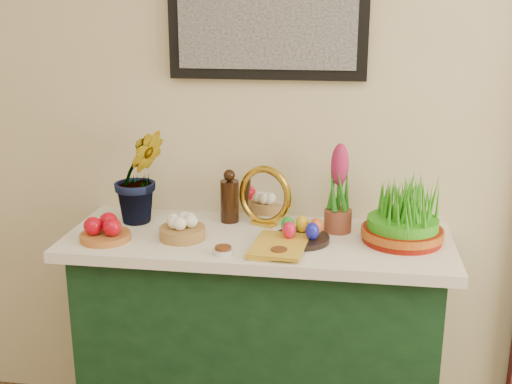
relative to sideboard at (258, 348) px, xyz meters
The scene contains 14 objects.
room 2.30m from the sideboard, 82.63° to the right, with size 4.50×4.54×2.72m.
sideboard is the anchor object (origin of this frame).
tablecloth 0.45m from the sideboard, ahead, with size 1.40×0.55×0.04m, color silver.
hyacinth_green 0.85m from the sideboard, 169.25° to the left, with size 0.24×0.20×0.48m, color #217117.
apple_bowl 0.75m from the sideboard, 166.50° to the right, with size 0.23×0.23×0.09m.
garlic_basket 0.57m from the sideboard, 164.46° to the right, with size 0.17×0.17×0.09m.
vinegar_cruet 0.59m from the sideboard, 133.41° to the left, with size 0.07×0.07×0.21m.
mirror 0.59m from the sideboard, 86.97° to the left, with size 0.23×0.14×0.23m.
book 0.50m from the sideboard, 89.43° to the right, with size 0.17×0.24×0.03m, color gold.
spice_dish_left 0.52m from the sideboard, 114.54° to the right, with size 0.07×0.07×0.03m.
spice_dish_right 0.52m from the sideboard, 62.49° to the right, with size 0.07×0.07×0.03m.
egg_plate 0.52m from the sideboard, 12.91° to the right, with size 0.22×0.22×0.08m.
hyacinth_pink 0.68m from the sideboard, 17.51° to the left, with size 0.10×0.10×0.33m.
wheatgrass_sabzeh 0.77m from the sideboard, ahead, with size 0.29×0.29×0.24m.
Camera 1 is at (0.13, -0.17, 1.71)m, focal length 45.00 mm.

